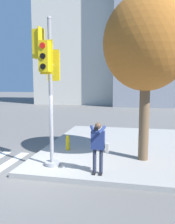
{
  "coord_description": "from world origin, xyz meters",
  "views": [
    {
      "loc": [
        3.17,
        -6.27,
        2.82
      ],
      "look_at": [
        1.77,
        0.47,
        1.98
      ],
      "focal_mm": 35.0,
      "sensor_mm": 36.0,
      "label": 1
    }
  ],
  "objects_px": {
    "person_photographer": "(98,144)",
    "fire_hydrant": "(68,143)",
    "traffic_signal_pole": "(48,73)",
    "street_tree": "(146,44)"
  },
  "relations": [
    {
      "from": "traffic_signal_pole",
      "to": "street_tree",
      "type": "bearing_deg",
      "value": 21.43
    },
    {
      "from": "street_tree",
      "to": "fire_hydrant",
      "type": "height_order",
      "value": "street_tree"
    },
    {
      "from": "fire_hydrant",
      "to": "street_tree",
      "type": "bearing_deg",
      "value": -10.71
    },
    {
      "from": "person_photographer",
      "to": "fire_hydrant",
      "type": "xyz_separation_m",
      "value": [
        -1.62,
        2.17,
        -0.62
      ]
    },
    {
      "from": "traffic_signal_pole",
      "to": "person_photographer",
      "type": "height_order",
      "value": "traffic_signal_pole"
    },
    {
      "from": "traffic_signal_pole",
      "to": "person_photographer",
      "type": "relative_size",
      "value": 3.06
    },
    {
      "from": "street_tree",
      "to": "fire_hydrant",
      "type": "xyz_separation_m",
      "value": [
        -3.01,
        0.57,
        -3.75
      ]
    },
    {
      "from": "street_tree",
      "to": "fire_hydrant",
      "type": "distance_m",
      "value": 4.84
    },
    {
      "from": "traffic_signal_pole",
      "to": "person_photographer",
      "type": "distance_m",
      "value": 2.77
    },
    {
      "from": "person_photographer",
      "to": "fire_hydrant",
      "type": "bearing_deg",
      "value": 126.74
    }
  ]
}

